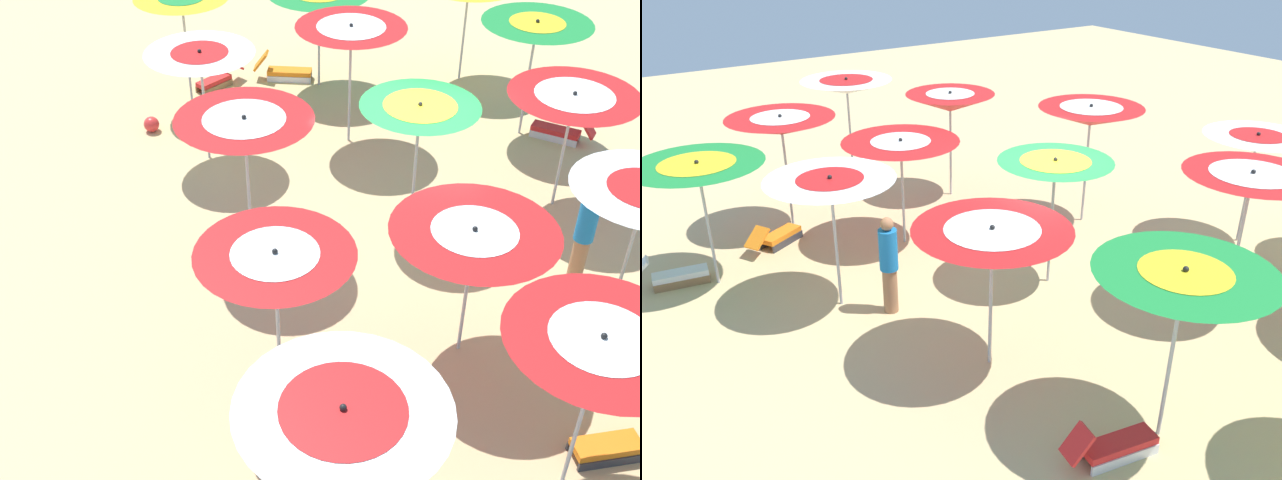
% 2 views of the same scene
% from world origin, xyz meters
% --- Properties ---
extents(ground, '(42.03, 42.03, 0.04)m').
position_xyz_m(ground, '(0.00, 0.00, -0.02)').
color(ground, '#D1B57F').
extents(beach_umbrella_0, '(1.92, 1.92, 2.39)m').
position_xyz_m(beach_umbrella_0, '(3.00, 5.44, 2.15)').
color(beach_umbrella_0, '#B2B2B7').
rests_on(beach_umbrella_0, ground).
extents(beach_umbrella_1, '(2.00, 2.00, 2.23)m').
position_xyz_m(beach_umbrella_1, '(1.04, 4.11, 2.02)').
color(beach_umbrella_1, '#B2B2B7').
rests_on(beach_umbrella_1, ground).
extents(beach_umbrella_2, '(2.09, 2.09, 2.50)m').
position_xyz_m(beach_umbrella_2, '(-1.41, 2.19, 2.26)').
color(beach_umbrella_2, '#B2B2B7').
rests_on(beach_umbrella_2, ground).
extents(beach_umbrella_3, '(1.95, 1.95, 2.41)m').
position_xyz_m(beach_umbrella_3, '(-4.15, 0.63, 2.16)').
color(beach_umbrella_3, '#B2B2B7').
rests_on(beach_umbrella_3, ground).
extents(beach_umbrella_4, '(2.09, 2.09, 2.50)m').
position_xyz_m(beach_umbrella_4, '(-6.23, -0.87, 2.29)').
color(beach_umbrella_4, '#B2B2B7').
rests_on(beach_umbrella_4, ground).
extents(beach_umbrella_5, '(2.19, 2.19, 2.17)m').
position_xyz_m(beach_umbrella_5, '(4.70, 3.12, 1.95)').
color(beach_umbrella_5, '#B2B2B7').
rests_on(beach_umbrella_5, ground).
extents(beach_umbrella_6, '(2.08, 2.08, 2.44)m').
position_xyz_m(beach_umbrella_6, '(2.54, 1.75, 2.21)').
color(beach_umbrella_6, '#B2B2B7').
rests_on(beach_umbrella_6, ground).
extents(beach_umbrella_7, '(1.92, 1.92, 2.31)m').
position_xyz_m(beach_umbrella_7, '(0.20, -0.10, 2.07)').
color(beach_umbrella_7, '#B2B2B7').
rests_on(beach_umbrella_7, ground).
extents(beach_umbrella_8, '(2.21, 2.21, 2.14)m').
position_xyz_m(beach_umbrella_8, '(-2.57, -1.47, 1.93)').
color(beach_umbrella_8, '#B2B2B7').
rests_on(beach_umbrella_8, ground).
extents(beach_umbrella_9, '(2.11, 2.11, 2.42)m').
position_xyz_m(beach_umbrella_9, '(-4.38, -3.10, 2.19)').
color(beach_umbrella_9, '#B2B2B7').
rests_on(beach_umbrella_9, ground).
extents(beach_umbrella_11, '(2.09, 2.09, 2.40)m').
position_xyz_m(beach_umbrella_11, '(3.95, -1.44, 2.14)').
color(beach_umbrella_11, '#B2B2B7').
rests_on(beach_umbrella_11, ground).
extents(beach_umbrella_12, '(2.18, 2.18, 2.21)m').
position_xyz_m(beach_umbrella_12, '(1.57, -2.35, 1.97)').
color(beach_umbrella_12, '#B2B2B7').
rests_on(beach_umbrella_12, ground).
extents(lounger_1, '(0.91, 1.26, 0.55)m').
position_xyz_m(lounger_1, '(-3.80, -3.64, 0.20)').
color(lounger_1, '#333338').
rests_on(lounger_1, ground).
extents(lounger_2, '(0.53, 1.27, 0.60)m').
position_xyz_m(lounger_2, '(3.93, -2.23, 0.20)').
color(lounger_2, silver).
rests_on(lounger_2, ground).
extents(lounger_3, '(1.23, 0.77, 0.54)m').
position_xyz_m(lounger_3, '(3.86, 5.22, 0.20)').
color(lounger_3, olive).
rests_on(lounger_3, ground).
extents(lounger_4, '(0.66, 1.35, 0.64)m').
position_xyz_m(lounger_4, '(4.71, 3.93, 0.20)').
color(lounger_4, silver).
rests_on(lounger_4, ground).
extents(beachgoer_0, '(0.30, 0.30, 1.68)m').
position_xyz_m(beachgoer_0, '(-0.45, -2.89, 0.88)').
color(beachgoer_0, '#A3704C').
rests_on(beachgoer_0, ground).
extents(beach_ball, '(0.31, 0.31, 0.31)m').
position_xyz_m(beach_ball, '(1.60, 5.65, 0.16)').
color(beach_ball, red).
rests_on(beach_ball, ground).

